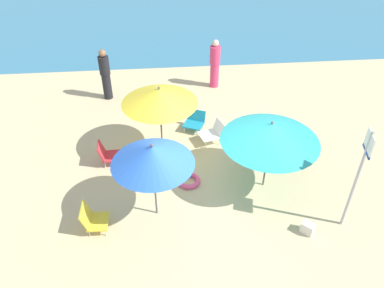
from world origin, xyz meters
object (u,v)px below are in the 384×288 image
Objects in this scene: person_a at (298,141)px; person_c at (105,74)px; beach_chair_a at (92,219)px; person_b at (215,64)px; swim_ring at (189,181)px; umbrella_blue at (152,155)px; beach_chair_b at (213,132)px; beach_chair_d at (195,121)px; umbrella_teal at (271,132)px; umbrella_yellow at (159,96)px; beach_bag at (307,228)px; warning_sign at (360,169)px; beach_chair_c at (107,154)px.

person_a is 0.54× the size of person_c.
person_b is (3.29, 5.79, 0.50)m from beach_chair_a.
beach_chair_a reaches higher than swim_ring.
umbrella_blue is 3.44× the size of swim_ring.
person_c is at bearing -58.39° from beach_chair_b.
umbrella_blue is 2.69× the size of beach_chair_d.
swim_ring is (-1.73, 0.22, -1.44)m from umbrella_teal.
umbrella_blue is 1.87m from beach_chair_a.
umbrella_yellow is at bearing -176.88° from person_a.
umbrella_teal reaches higher than beach_chair_a.
person_c is at bearing 131.99° from umbrella_teal.
person_a is 2.60m from beach_bag.
warning_sign reaches higher than beach_bag.
warning_sign reaches higher than umbrella_teal.
umbrella_blue is 1.94m from swim_ring.
person_c is (-3.92, 4.36, -0.69)m from umbrella_teal.
person_a reaches higher than beach_chair_b.
beach_chair_c is (-1.36, -0.31, -1.37)m from umbrella_yellow.
beach_bag is at bearing -69.54° from umbrella_teal.
beach_chair_d is at bearing 116.36° from beach_bag.
umbrella_yellow is 3.15m from beach_chair_a.
beach_chair_a is 1.00× the size of beach_chair_c.
warning_sign is at bearing 61.93° from beach_chair_d.
beach_chair_c is at bearing -171.34° from person_a.
beach_bag is (4.22, -2.59, -0.18)m from beach_chair_c.
umbrella_yellow is at bearing -2.97° from beach_chair_b.
umbrella_blue reaches higher than beach_chair_c.
umbrella_teal is 3.09× the size of beach_chair_d.
beach_chair_b reaches higher than beach_chair_d.
beach_chair_d is 4.35m from beach_bag.
swim_ring is (-2.83, -0.82, -0.36)m from person_a.
person_a is at bearing 25.28° from umbrella_blue.
umbrella_blue is 3.91m from warning_sign.
umbrella_yellow is 2.10m from swim_ring.
person_a is at bearing 108.28° from warning_sign.
swim_ring is at bearing 165.75° from warning_sign.
beach_chair_a is at bearing -9.68° from beach_chair_d.
beach_chair_d is at bearing -73.31° from beach_chair_b.
beach_chair_d is (1.12, 3.08, -1.34)m from umbrella_blue.
swim_ring is (0.77, 0.88, -1.54)m from umbrella_blue.
umbrella_blue is 3.11× the size of beach_chair_a.
beach_bag is at bearing 97.93° from person_b.
person_b is at bearing -16.45° from person_c.
warning_sign is (3.85, -0.66, -0.07)m from umbrella_blue.
umbrella_yellow reaches higher than umbrella_blue.
person_c reaches higher than beach_bag.
beach_chair_c is 0.37× the size of person_c.
beach_chair_c is at bearing 163.19° from umbrella_teal.
beach_chair_a is at bearing 26.56° from beach_chair_b.
umbrella_teal is 1.89m from warning_sign.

